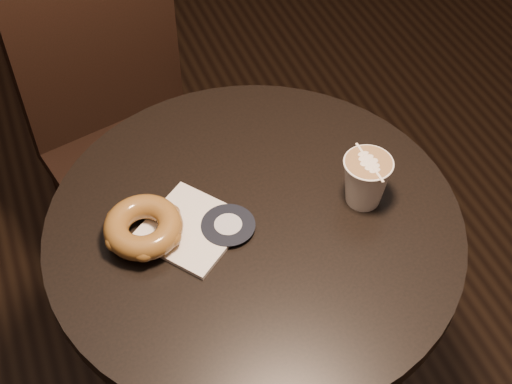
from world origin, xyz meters
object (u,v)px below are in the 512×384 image
at_px(cafe_table, 254,288).
at_px(latte_cup, 366,181).
at_px(doughnut, 143,227).
at_px(chair, 122,111).
at_px(pastry_bag, 191,228).

height_order(cafe_table, latte_cup, latte_cup).
height_order(cafe_table, doughnut, doughnut).
bearing_deg(cafe_table, chair, 100.61).
bearing_deg(chair, doughnut, -110.02).
distance_m(cafe_table, chair, 0.58).
relative_size(chair, doughnut, 7.72).
bearing_deg(doughnut, latte_cup, -8.64).
relative_size(pastry_bag, doughnut, 1.14).
bearing_deg(cafe_table, pastry_bag, 168.77).
xyz_separation_m(chair, latte_cup, (0.30, -0.59, 0.24)).
distance_m(chair, doughnut, 0.59).
xyz_separation_m(chair, pastry_bag, (0.00, -0.55, 0.20)).
height_order(cafe_table, chair, chair).
xyz_separation_m(pastry_bag, latte_cup, (0.29, -0.04, 0.04)).
bearing_deg(latte_cup, chair, 116.53).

